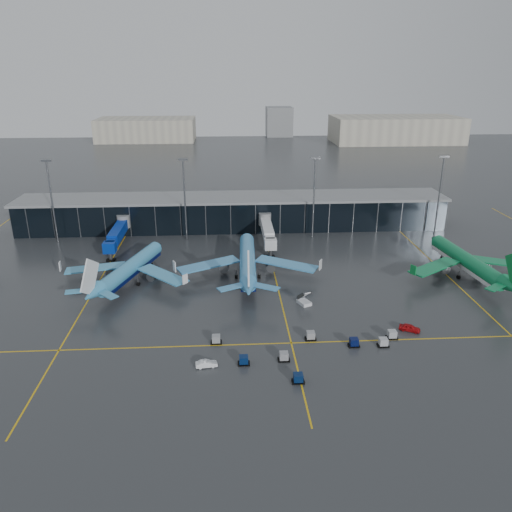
{
  "coord_description": "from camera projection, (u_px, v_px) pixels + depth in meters",
  "views": [
    {
      "loc": [
        -2.09,
        -100.32,
        51.02
      ],
      "look_at": [
        5.0,
        18.0,
        6.0
      ],
      "focal_mm": 35.0,
      "sensor_mm": 36.0,
      "label": 1
    }
  ],
  "objects": [
    {
      "name": "taxi_lines",
      "position": [
        278.0,
        289.0,
        122.3
      ],
      "size": [
        220.0,
        120.0,
        0.02
      ],
      "color": "gold",
      "rests_on": "ground"
    },
    {
      "name": "mobile_airstair",
      "position": [
        304.0,
        301.0,
        114.27
      ],
      "size": [
        3.32,
        3.82,
        3.45
      ],
      "rotation": [
        0.0,
        0.0,
        0.42
      ],
      "color": "silver",
      "rests_on": "ground"
    },
    {
      "name": "ground",
      "position": [
        239.0,
        310.0,
        111.85
      ],
      "size": [
        600.0,
        600.0,
        0.0
      ],
      "primitive_type": "plane",
      "color": "#282B2D",
      "rests_on": "ground"
    },
    {
      "name": "baggage_carts",
      "position": [
        311.0,
        348.0,
        95.09
      ],
      "size": [
        37.38,
        15.79,
        1.7
      ],
      "color": "black",
      "rests_on": "ground"
    },
    {
      "name": "airliner_aer_lingus",
      "position": [
        468.0,
        252.0,
        128.32
      ],
      "size": [
        40.06,
        44.58,
        12.68
      ],
      "primitive_type": null,
      "rotation": [
        0.0,
        0.0,
        0.1
      ],
      "color": "#0D7441",
      "rests_on": "ground"
    },
    {
      "name": "service_van_white",
      "position": [
        206.0,
        364.0,
        90.38
      ],
      "size": [
        4.07,
        1.86,
        1.3
      ],
      "primitive_type": "imported",
      "rotation": [
        0.0,
        0.0,
        1.7
      ],
      "color": "silver",
      "rests_on": "ground"
    },
    {
      "name": "service_van_red",
      "position": [
        410.0,
        328.0,
        102.67
      ],
      "size": [
        4.58,
        3.44,
        1.45
      ],
      "primitive_type": "imported",
      "rotation": [
        0.0,
        0.0,
        1.11
      ],
      "color": "#B20D11",
      "rests_on": "ground"
    },
    {
      "name": "airliner_arkefly",
      "position": [
        130.0,
        259.0,
        124.49
      ],
      "size": [
        45.14,
        48.29,
        12.18
      ],
      "primitive_type": null,
      "rotation": [
        0.0,
        0.0,
        -0.31
      ],
      "color": "#398EBD",
      "rests_on": "ground"
    },
    {
      "name": "jet_bridges",
      "position": [
        117.0,
        234.0,
        148.39
      ],
      "size": [
        94.0,
        27.5,
        7.2
      ],
      "color": "#595B60",
      "rests_on": "ground"
    },
    {
      "name": "flood_masts",
      "position": [
        250.0,
        196.0,
        153.88
      ],
      "size": [
        203.0,
        0.5,
        25.5
      ],
      "color": "#595B60",
      "rests_on": "ground"
    },
    {
      "name": "terminal_pier",
      "position": [
        233.0,
        212.0,
        167.78
      ],
      "size": [
        142.0,
        17.0,
        10.7
      ],
      "color": "black",
      "rests_on": "ground"
    },
    {
      "name": "distant_hangars",
      "position": [
        297.0,
        129.0,
        363.55
      ],
      "size": [
        260.0,
        71.0,
        22.0
      ],
      "color": "#B2AD99",
      "rests_on": "ground"
    },
    {
      "name": "airliner_klm_near",
      "position": [
        247.0,
        251.0,
        128.16
      ],
      "size": [
        39.29,
        44.39,
        13.28
      ],
      "primitive_type": null,
      "rotation": [
        0.0,
        0.0,
        -0.03
      ],
      "color": "#3B88C1",
      "rests_on": "ground"
    }
  ]
}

